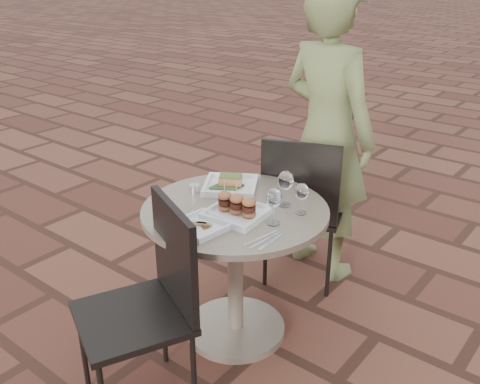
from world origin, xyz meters
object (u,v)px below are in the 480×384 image
Objects in this scene: chair_near at (152,292)px; diner at (327,135)px; plate_salmon at (230,185)px; plate_sliders at (237,209)px; chair_far at (303,200)px; plate_tuna at (201,225)px; cafe_table at (235,252)px.

diner is (-0.02, 1.42, 0.33)m from chair_near.
diner is 0.73m from plate_salmon.
chair_far is at bearing 95.07° from plate_sliders.
plate_sliders is (0.07, -0.93, -0.11)m from diner.
diner reaches higher than plate_tuna.
plate_salmon is (-0.17, 0.73, 0.20)m from chair_near.
chair_far is at bearing 114.78° from chair_near.
plate_sliders is at bearing -45.30° from plate_salmon.
plate_tuna is (0.18, -0.42, -0.01)m from plate_salmon.
cafe_table is 0.36m from plate_salmon.
plate_salmon is at bearing 134.70° from plate_sliders.
chair_near is at bearing -89.17° from cafe_table.
plate_tuna is (-0.05, -0.19, -0.02)m from plate_sliders.
chair_near is 3.30× the size of plate_sliders.
cafe_table is 0.97× the size of chair_far.
diner is (-0.01, 0.87, 0.39)m from cafe_table.
cafe_table is 2.45× the size of plate_salmon.
plate_sliders reaches higher than plate_tuna.
diner is at bearing 115.18° from chair_near.
plate_sliders reaches higher than cafe_table.
chair_near is at bearing 70.74° from chair_far.
diner is 7.28× the size of plate_tuna.
diner reaches higher than chair_near.
diner is at bearing 91.15° from plate_tuna.
diner is 4.77× the size of plate_salmon.
chair_far is 0.72m from plate_sliders.
chair_near is (0.01, -0.56, 0.07)m from cafe_table.
plate_sliders is at bearing 108.19° from chair_near.
plate_tuna is (0.01, -0.25, 0.26)m from cafe_table.
chair_near is 2.53× the size of plate_salmon.
cafe_table is 0.62m from chair_far.
cafe_table is at bearing -44.99° from plate_salmon.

